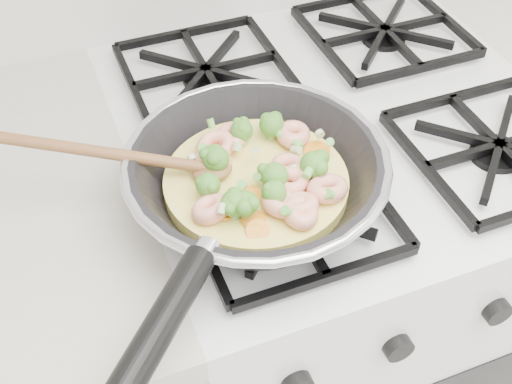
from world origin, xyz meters
name	(u,v)px	position (x,y,z in m)	size (l,w,h in m)	color
stove	(320,301)	(0.00, 1.70, 0.46)	(0.60, 0.60, 0.92)	white
skillet	(254,178)	(-0.18, 1.57, 0.96)	(0.43, 0.40, 0.09)	black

